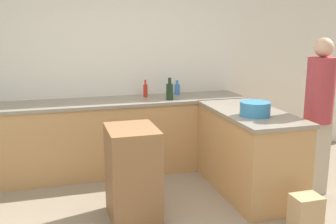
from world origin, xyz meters
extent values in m
cube|color=silver|center=(0.00, 2.23, 1.35)|extent=(8.00, 0.06, 2.70)
cube|color=tan|center=(0.00, 1.89, 0.45)|extent=(3.29, 0.63, 0.89)
cube|color=gray|center=(0.00, 1.89, 0.91)|extent=(3.32, 0.66, 0.04)
cube|color=tan|center=(1.32, 0.86, 0.45)|extent=(0.66, 1.43, 0.89)
cube|color=gray|center=(1.32, 0.86, 0.91)|extent=(0.69, 1.46, 0.04)
cube|color=brown|center=(-0.05, 0.59, 0.46)|extent=(0.46, 0.58, 0.91)
cylinder|color=teal|center=(1.25, 0.63, 1.00)|extent=(0.31, 0.31, 0.15)
cylinder|color=#386BB7|center=(0.86, 2.06, 1.00)|extent=(0.07, 0.07, 0.14)
cylinder|color=#386BB7|center=(0.86, 2.06, 1.10)|extent=(0.03, 0.03, 0.05)
cylinder|color=red|center=(0.41, 2.00, 1.01)|extent=(0.06, 0.06, 0.16)
cylinder|color=red|center=(0.41, 2.00, 1.13)|extent=(0.03, 0.03, 0.06)
cylinder|color=black|center=(0.66, 1.73, 1.03)|extent=(0.09, 0.09, 0.20)
cylinder|color=black|center=(0.66, 1.73, 1.17)|extent=(0.04, 0.04, 0.08)
cube|color=#ADA38E|center=(1.98, 0.59, 0.41)|extent=(0.27, 0.16, 0.83)
cylinder|color=#993338|center=(1.98, 0.59, 1.17)|extent=(0.30, 0.30, 0.70)
sphere|color=tan|center=(1.98, 0.59, 1.62)|extent=(0.20, 0.20, 0.20)
cube|color=tan|center=(1.38, -0.14, 0.18)|extent=(0.26, 0.20, 0.36)
camera|label=1|loc=(-0.72, -2.91, 1.86)|focal=42.00mm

